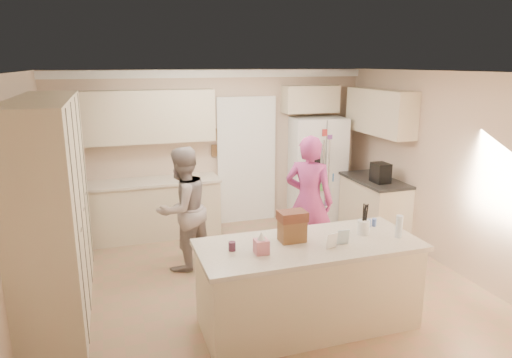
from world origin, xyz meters
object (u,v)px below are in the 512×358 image
object	(u,v)px
tissue_box	(261,247)
teen_girl	(309,201)
utensil_crock	(363,227)
dollhouse_body	(292,231)
island_base	(308,286)
coffee_maker	(381,173)
refrigerator	(316,169)
teen_boy	(183,209)

from	to	relation	value
tissue_box	teen_girl	bearing A→B (deg)	51.79
utensil_crock	teen_girl	xyz separation A→B (m)	(-0.02, 1.35, -0.10)
tissue_box	dollhouse_body	world-z (taller)	dollhouse_body
island_base	utensil_crock	xyz separation A→B (m)	(0.65, 0.05, 0.56)
teen_girl	coffee_maker	bearing A→B (deg)	-122.23
utensil_crock	refrigerator	bearing A→B (deg)	73.69
teen_girl	tissue_box	bearing A→B (deg)	90.15
coffee_maker	dollhouse_body	xyz separation A→B (m)	(-2.20, -1.80, -0.03)
coffee_maker	dollhouse_body	distance (m)	2.84
refrigerator	utensil_crock	bearing A→B (deg)	-100.14
dollhouse_body	coffee_maker	bearing A→B (deg)	39.29
coffee_maker	teen_girl	xyz separation A→B (m)	(-1.42, -0.50, -0.17)
refrigerator	island_base	distance (m)	3.50
utensil_crock	dollhouse_body	world-z (taller)	dollhouse_body
dollhouse_body	teen_boy	size ratio (longest dim) A/B	0.16
coffee_maker	teen_boy	size ratio (longest dim) A/B	0.18
island_base	teen_boy	xyz separation A→B (m)	(-1.00, 1.80, 0.39)
tissue_box	teen_girl	xyz separation A→B (m)	(1.18, 1.50, -0.10)
coffee_maker	utensil_crock	bearing A→B (deg)	-127.12
utensil_crock	coffee_maker	bearing A→B (deg)	52.88
dollhouse_body	utensil_crock	bearing A→B (deg)	-3.58
utensil_crock	teen_girl	distance (m)	1.35
coffee_maker	dollhouse_body	bearing A→B (deg)	-140.71
coffee_maker	dollhouse_body	size ratio (longest dim) A/B	1.15
teen_girl	dollhouse_body	bearing A→B (deg)	97.36
island_base	dollhouse_body	size ratio (longest dim) A/B	8.46
dollhouse_body	teen_boy	world-z (taller)	teen_boy
coffee_maker	utensil_crock	size ratio (longest dim) A/B	2.00
teen_girl	island_base	bearing A→B (deg)	104.10
coffee_maker	teen_boy	world-z (taller)	teen_boy
refrigerator	teen_boy	distance (m)	2.86
dollhouse_body	teen_girl	size ratio (longest dim) A/B	0.15
utensil_crock	teen_girl	world-z (taller)	teen_girl
utensil_crock	dollhouse_body	distance (m)	0.80
island_base	tissue_box	xyz separation A→B (m)	(-0.55, -0.10, 0.56)
coffee_maker	tissue_box	distance (m)	3.28
refrigerator	coffee_maker	xyz separation A→B (m)	(0.51, -1.21, 0.17)
utensil_crock	teen_boy	distance (m)	2.42
coffee_maker	tissue_box	size ratio (longest dim) A/B	2.14
dollhouse_body	teen_girl	world-z (taller)	teen_girl
teen_boy	teen_girl	bearing A→B (deg)	132.98
coffee_maker	tissue_box	world-z (taller)	coffee_maker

